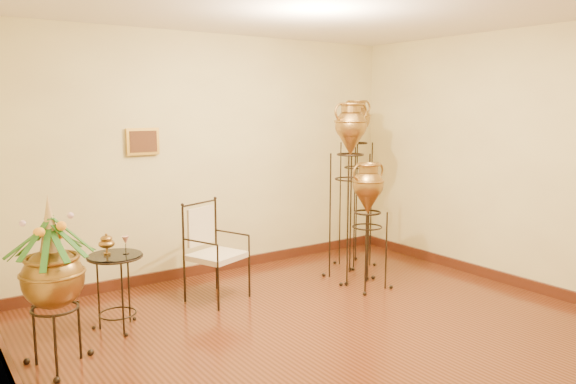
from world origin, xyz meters
TOP-DOWN VIEW (x-y plane):
  - ground at (0.00, 0.00)m, footprint 5.00×5.00m
  - room_shell at (-0.01, 0.01)m, footprint 5.02×5.02m
  - amphora_tall at (1.57, 1.74)m, footprint 0.43×0.43m
  - amphora_mid at (1.16, 1.38)m, footprint 0.60×0.60m
  - amphora_short at (1.09, 1.00)m, footprint 0.54×0.54m
  - planter_urn at (-2.15, 0.92)m, footprint 0.82×0.82m
  - armchair at (-0.44, 1.59)m, footprint 0.72×0.70m
  - side_table at (-1.53, 1.41)m, footprint 0.50×0.50m

SIDE VIEW (x-z plane):
  - ground at x=0.00m, z-range 0.00..0.00m
  - side_table at x=-1.53m, z-range -0.07..0.79m
  - armchair at x=-0.44m, z-range 0.00..1.01m
  - amphora_short at x=1.09m, z-range 0.00..1.40m
  - planter_urn at x=-2.15m, z-range 0.08..1.44m
  - amphora_mid at x=1.16m, z-range 0.01..2.05m
  - amphora_tall at x=1.57m, z-range 0.02..2.09m
  - room_shell at x=-0.01m, z-range 0.33..3.14m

